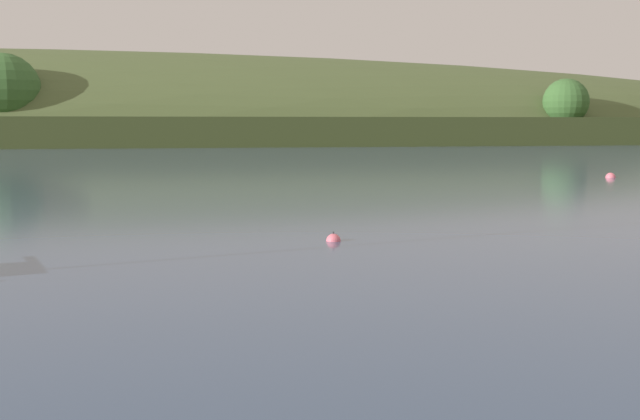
# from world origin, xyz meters

# --- Properties ---
(far_shoreline_hill) EXTENTS (576.60, 117.76, 41.18)m
(far_shoreline_hill) POSITION_xyz_m (-38.91, 209.79, 0.35)
(far_shoreline_hill) COLOR #35401E
(far_shoreline_hill) RESTS_ON ground
(mooring_buoy_foreground) EXTENTS (0.78, 0.78, 0.86)m
(mooring_buoy_foreground) POSITION_xyz_m (25.19, 68.81, 0.00)
(mooring_buoy_foreground) COLOR #E06675
(mooring_buoy_foreground) RESTS_ON ground
(mooring_buoy_midchannel) EXTENTS (0.54, 0.54, 0.62)m
(mooring_buoy_midchannel) POSITION_xyz_m (-3.72, 36.41, 0.00)
(mooring_buoy_midchannel) COLOR #E06675
(mooring_buoy_midchannel) RESTS_ON ground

